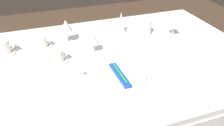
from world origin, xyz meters
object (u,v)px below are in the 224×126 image
fork_outer (88,80)px  coffee_cup_right (2,47)px  dinner_plate (120,77)px  spoon_soup (149,67)px  toothbrush_package (120,75)px  napkin_folded (121,23)px  drink_tumbler (146,28)px  wine_glass_right (66,27)px  wine_glass_centre (174,23)px  dinner_knife (147,70)px  coffee_cup_left (56,56)px  spoon_dessert (156,66)px  wine_glass_left (93,39)px  coffee_cup_far (41,42)px

fork_outer → coffee_cup_right: coffee_cup_right is taller
dinner_plate → spoon_soup: (0.19, 0.04, -0.01)m
spoon_soup → toothbrush_package: bearing=-166.7°
spoon_soup → napkin_folded: bearing=89.5°
spoon_soup → drink_tumbler: drink_tumbler is taller
drink_tumbler → toothbrush_package: bearing=-129.4°
dinner_plate → wine_glass_right: 0.52m
wine_glass_centre → dinner_knife: bearing=-137.5°
fork_outer → drink_tumbler: (0.50, 0.38, 0.04)m
spoon_soup → coffee_cup_left: size_ratio=2.14×
wine_glass_right → dinner_knife: bearing=-53.6°
dinner_knife → drink_tumbler: size_ratio=2.04×
spoon_soup → napkin_folded: 0.45m
spoon_soup → drink_tumbler: size_ratio=2.07×
dinner_plate → wine_glass_right: wine_glass_right is taller
spoon_dessert → napkin_folded: size_ratio=1.48×
wine_glass_right → wine_glass_centre: bearing=-10.7°
wine_glass_right → coffee_cup_right: bearing=-174.8°
coffee_cup_left → wine_glass_centre: (0.79, 0.09, 0.05)m
dinner_plate → wine_glass_centre: bearing=34.1°
coffee_cup_left → fork_outer: bearing=-61.3°
wine_glass_left → fork_outer: bearing=-111.0°
toothbrush_package → wine_glass_left: wine_glass_left is taller
toothbrush_package → dinner_knife: size_ratio=0.98×
toothbrush_package → coffee_cup_far: size_ratio=2.13×
spoon_soup → coffee_cup_right: 0.85m
dinner_plate → spoon_dessert: (0.22, 0.04, -0.01)m
coffee_cup_left → coffee_cup_far: size_ratio=1.03×
toothbrush_package → coffee_cup_left: bearing=137.2°
wine_glass_right → drink_tumbler: 0.53m
spoon_soup → drink_tumbler: bearing=67.2°
dinner_knife → napkin_folded: napkin_folded is taller
coffee_cup_right → wine_glass_right: wine_glass_right is taller
dinner_knife → napkin_folded: 0.48m
dinner_plate → drink_tumbler: size_ratio=2.47×
spoon_soup → wine_glass_right: bearing=130.1°
fork_outer → spoon_dessert: bearing=0.8°
fork_outer → dinner_knife: same height
coffee_cup_far → drink_tumbler: bearing=-2.7°
spoon_dessert → drink_tumbler: (0.12, 0.38, 0.04)m
fork_outer → drink_tumbler: bearing=37.5°
fork_outer → toothbrush_package: bearing=-12.9°
coffee_cup_far → wine_glass_left: (0.29, -0.16, 0.04)m
fork_outer → coffee_cup_right: (-0.41, 0.41, 0.05)m
dinner_plate → coffee_cup_right: (-0.56, 0.44, 0.04)m
fork_outer → napkin_folded: size_ratio=1.41×
coffee_cup_left → napkin_folded: (0.47, 0.23, 0.03)m
toothbrush_package → fork_outer: toothbrush_package is taller
coffee_cup_right → drink_tumbler: drink_tumbler is taller
dinner_plate → wine_glass_left: size_ratio=2.06×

